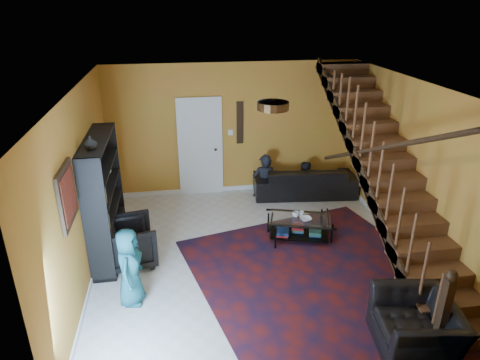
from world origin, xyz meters
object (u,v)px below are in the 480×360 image
object	(u,v)px
armchair_left	(129,243)
armchair_right	(416,327)
sofa	(304,181)
bookshelf	(105,200)
coffee_table	(299,227)

from	to	relation	value
armchair_left	armchair_right	size ratio (longest dim) A/B	0.81
armchair_left	sofa	bearing A→B (deg)	-69.86
armchair_right	sofa	bearing A→B (deg)	-171.14
armchair_left	armchair_right	distance (m)	4.31
bookshelf	armchair_right	bearing A→B (deg)	-36.12
bookshelf	armchair_left	distance (m)	0.80
armchair_left	coffee_table	xyz separation A→B (m)	(2.91, 0.31, -0.15)
sofa	armchair_right	world-z (taller)	armchair_right
sofa	armchair_left	world-z (taller)	armchair_left
coffee_table	armchair_right	bearing A→B (deg)	-76.90
bookshelf	armchair_left	world-z (taller)	bookshelf
coffee_table	armchair_left	bearing A→B (deg)	-174.00
bookshelf	coffee_table	xyz separation A→B (m)	(3.27, -0.11, -0.74)
armchair_left	coffee_table	world-z (taller)	armchair_left
bookshelf	armchair_left	bearing A→B (deg)	-49.34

